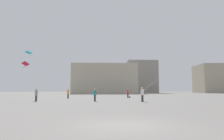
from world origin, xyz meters
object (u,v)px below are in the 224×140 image
person_in_teal (95,94)px  kite_crimson_delta (26,64)px  person_in_grey (36,94)px  building_left_hall (105,79)px  building_right_hall (214,79)px  handbag_beside_flyer (130,97)px  person_in_white (142,94)px  kite_cyan_delta (30,53)px  person_in_red (128,93)px  person_in_orange (68,93)px  building_centre_hall (142,77)px

person_in_teal → kite_crimson_delta: kite_crimson_delta is taller
kite_crimson_delta → person_in_grey: bearing=-50.0°
kite_crimson_delta → building_left_hall: size_ratio=0.17×
person_in_teal → building_right_hall: bearing=-137.3°
kite_crimson_delta → building_right_hall: 94.60m
building_right_hall → building_left_hall: bearing=-163.2°
building_left_hall → handbag_beside_flyer: size_ratio=80.83×
kite_crimson_delta → person_in_white: bearing=-15.7°
kite_cyan_delta → person_in_teal: bearing=-40.6°
person_in_red → handbag_beside_flyer: size_ratio=5.10×
person_in_orange → building_left_hall: 46.38m
kite_crimson_delta → building_right_hall: building_right_hall is taller
building_centre_hall → kite_cyan_delta: bearing=-118.4°
person_in_white → person_in_orange: person_in_white is taller
person_in_grey → kite_cyan_delta: bearing=-145.3°
kite_cyan_delta → building_right_hall: size_ratio=0.52×
kite_cyan_delta → building_centre_hall: bearing=61.6°
person_in_grey → building_left_hall: building_left_hall is taller
person_in_red → handbag_beside_flyer: 0.86m
person_in_white → person_in_teal: size_ratio=1.10×
person_in_orange → building_centre_hall: (24.35, 61.25, 6.84)m
person_in_teal → handbag_beside_flyer: 13.17m
building_right_hall → person_in_teal: bearing=-127.8°
person_in_teal → building_right_hall: building_right_hall is taller
building_left_hall → person_in_teal: bearing=-91.2°
person_in_white → building_right_hall: size_ratio=0.11×
kite_cyan_delta → building_centre_hall: building_centre_hall is taller
kite_crimson_delta → building_centre_hall: 73.73m
person_in_teal → building_centre_hall: (19.17, 70.37, 6.82)m
person_in_white → kite_cyan_delta: kite_cyan_delta is taller
person_in_teal → kite_cyan_delta: 18.54m
building_left_hall → building_centre_hall: bearing=40.9°
kite_crimson_delta → building_left_hall: (11.51, 51.93, 0.68)m
person_in_red → building_right_hall: 77.61m
person_in_orange → handbag_beside_flyer: person_in_orange is taller
building_centre_hall → handbag_beside_flyer: (-13.11, -58.70, -7.61)m
person_in_grey → kite_crimson_delta: 6.13m
building_left_hall → handbag_beside_flyer: (4.89, -43.11, -5.80)m
person_in_white → building_right_hall: 88.07m
person_in_teal → building_left_hall: bearing=-100.7°
person_in_red → kite_cyan_delta: 20.05m
person_in_orange → person_in_white: bearing=-32.7°
building_left_hall → kite_crimson_delta: bearing=-102.5°
person_in_red → building_left_hall: building_left_hall is taller
person_in_orange → building_centre_hall: 66.27m
building_left_hall → building_right_hall: size_ratio=1.58×
person_in_white → kite_crimson_delta: bearing=112.9°
person_in_white → building_left_hall: 56.97m
person_in_white → kite_crimson_delta: 17.53m
handbag_beside_flyer → kite_crimson_delta: bearing=-151.7°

